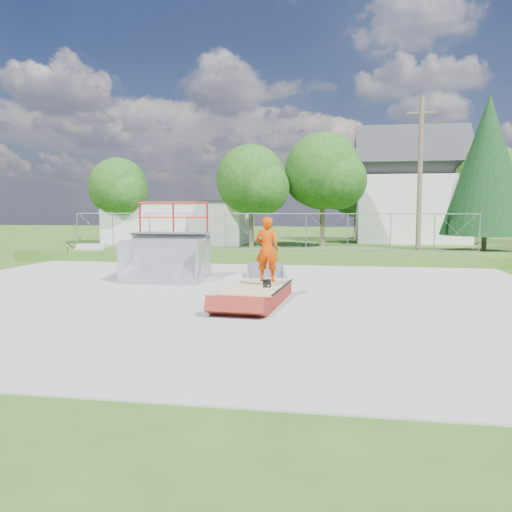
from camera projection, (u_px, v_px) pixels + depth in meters
The scene contains 19 objects.
ground at pixel (214, 295), 14.40m from camera, with size 120.00×120.00×0.00m, color #2D5819.
concrete_pad at pixel (214, 295), 14.40m from camera, with size 20.00×16.00×0.04m, color #989896.
grass_berm at pixel (262, 257), 23.71m from camera, with size 24.00×3.00×0.50m, color #2D5819.
grind_box at pixel (257, 294), 13.35m from camera, with size 1.60×2.97×0.43m.
quarter_pipe at pixel (164, 242), 17.15m from camera, with size 2.74×2.32×2.74m, color gray, non-canonical shape.
flat_bank_ramp at pixel (265, 271), 18.40m from camera, with size 1.34×1.43×0.41m, color gray, non-canonical shape.
skateboard at pixel (267, 284), 13.46m from camera, with size 0.22×0.80×0.02m, color black.
skater at pixel (267, 252), 13.38m from camera, with size 0.63×0.42×1.74m, color #BE3600.
concrete_stairs at pixel (88, 252), 24.27m from camera, with size 1.50×1.60×0.80m, color #989896, non-canonical shape.
chain_link_fence at pixel (265, 231), 24.59m from camera, with size 20.00×0.06×1.80m, color gray, non-canonical shape.
utility_building_flat at pixel (181, 223), 37.16m from camera, with size 10.00×6.00×3.00m, color silver.
gable_house at pixel (410, 192), 38.16m from camera, with size 8.40×6.08×8.94m.
utility_pole at pixel (420, 179), 24.63m from camera, with size 0.24×0.24×8.00m, color brown.
tree_left_near at pixel (255, 182), 31.82m from camera, with size 4.76×4.48×6.65m.
tree_center at pixel (327, 174), 32.98m from camera, with size 5.44×5.12×7.60m.
tree_left_far at pixel (120, 189), 35.42m from camera, with size 4.42×4.16×6.18m.
tree_right_far at pixel (492, 180), 35.12m from camera, with size 5.10×4.80×7.12m.
tree_back_mid at pixel (359, 196), 40.61m from camera, with size 4.08×3.84×5.70m.
conifer_tree at pixel (487, 165), 28.73m from camera, with size 5.04×5.04×9.10m.
Camera 1 is at (3.49, -13.85, 2.46)m, focal length 35.00 mm.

